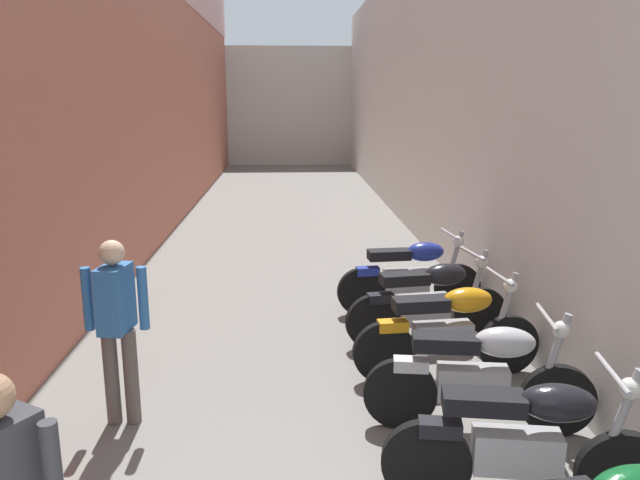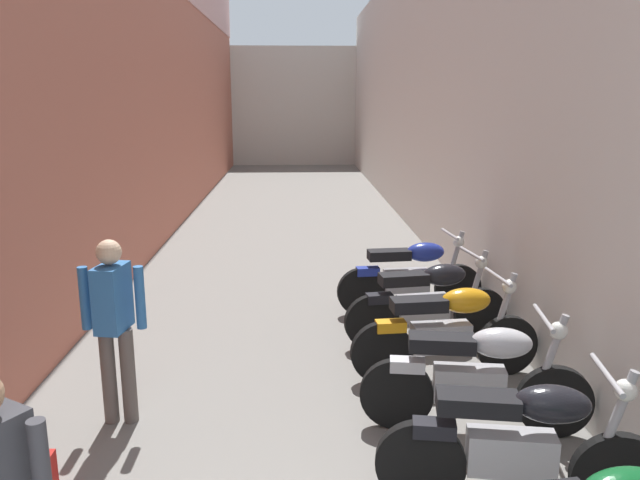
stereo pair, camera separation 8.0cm
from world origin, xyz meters
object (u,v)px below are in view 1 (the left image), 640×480
(motorcycle_sixth, at_px, (429,300))
(pedestrian_mid_alley, at_px, (117,319))
(motorcycle_third, at_px, (527,441))
(motorcycle_seventh, at_px, (411,274))
(motorcycle_fourth, at_px, (481,374))
(motorcycle_fifth, at_px, (449,329))

(motorcycle_sixth, bearing_deg, pedestrian_mid_alley, -151.79)
(motorcycle_third, distance_m, motorcycle_seventh, 3.86)
(motorcycle_third, height_order, pedestrian_mid_alley, pedestrian_mid_alley)
(motorcycle_sixth, bearing_deg, motorcycle_seventh, 90.00)
(motorcycle_third, xyz_separation_m, motorcycle_fourth, (0.00, 0.99, 0.00))
(motorcycle_third, bearing_deg, motorcycle_fourth, 90.00)
(motorcycle_third, relative_size, motorcycle_fifth, 0.99)
(motorcycle_fifth, bearing_deg, pedestrian_mid_alley, -166.27)
(motorcycle_fourth, distance_m, motorcycle_seventh, 2.87)
(pedestrian_mid_alley, bearing_deg, motorcycle_third, -23.58)
(motorcycle_fourth, relative_size, motorcycle_sixth, 1.00)
(motorcycle_sixth, relative_size, pedestrian_mid_alley, 1.17)
(pedestrian_mid_alley, bearing_deg, motorcycle_sixth, 28.21)
(motorcycle_seventh, bearing_deg, motorcycle_fifth, -90.00)
(motorcycle_fourth, distance_m, pedestrian_mid_alley, 2.96)
(motorcycle_fourth, relative_size, pedestrian_mid_alley, 1.17)
(motorcycle_third, relative_size, motorcycle_fourth, 1.00)
(motorcycle_fourth, distance_m, motorcycle_fifth, 1.00)
(motorcycle_third, xyz_separation_m, motorcycle_sixth, (0.00, 2.84, 0.00))
(motorcycle_fifth, distance_m, pedestrian_mid_alley, 3.03)
(motorcycle_fifth, bearing_deg, motorcycle_seventh, 90.00)
(motorcycle_fifth, relative_size, motorcycle_sixth, 1.00)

